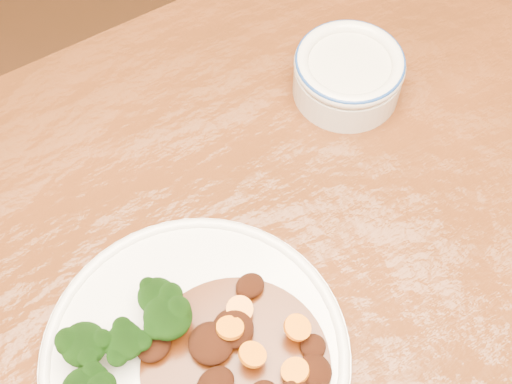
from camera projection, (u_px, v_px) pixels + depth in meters
dining_table at (277, 356)px, 0.77m from camera, size 1.57×1.02×0.75m
dinner_plate at (195, 356)px, 0.67m from camera, size 0.30×0.30×0.02m
broccoli_florets at (125, 338)px, 0.65m from camera, size 0.14×0.08×0.05m
mince_stew at (227, 376)px, 0.65m from camera, size 0.18×0.18×0.03m
dip_bowl at (348, 73)px, 0.82m from camera, size 0.13×0.13×0.06m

